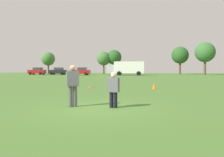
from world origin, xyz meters
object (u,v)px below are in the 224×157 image
object	(u,v)px
traffic_cone	(154,86)
parked_car_center	(81,71)
parked_car_mid_left	(58,71)
player_defender	(113,88)
box_truck	(126,68)
frisbee	(91,87)
parked_car_near_left	(37,71)
player_thrower	(73,83)

from	to	relation	value
traffic_cone	parked_car_center	bearing A→B (deg)	114.50
traffic_cone	parked_car_mid_left	distance (m)	43.93
player_defender	box_truck	distance (m)	44.84
frisbee	traffic_cone	bearing A→B (deg)	72.98
traffic_cone	parked_car_center	xyz separation A→B (m)	(-16.01, 35.14, 0.69)
parked_car_near_left	parked_car_mid_left	bearing A→B (deg)	5.67
parked_car_mid_left	frisbee	bearing A→B (deg)	-66.88
parked_car_mid_left	parked_car_center	size ratio (longest dim) A/B	1.00
player_thrower	parked_car_near_left	world-z (taller)	parked_car_near_left
parked_car_mid_left	parked_car_center	distance (m)	7.17
traffic_cone	box_truck	xyz separation A→B (m)	(-5.42, 35.70, 1.52)
player_thrower	parked_car_center	world-z (taller)	parked_car_center
parked_car_near_left	parked_car_center	xyz separation A→B (m)	(12.06, -1.91, 0.00)
player_defender	parked_car_near_left	world-z (taller)	parked_car_near_left
player_thrower	player_defender	distance (m)	1.75
frisbee	box_truck	xyz separation A→B (m)	(-2.62, 44.86, 0.89)
frisbee	parked_car_mid_left	bearing A→B (deg)	113.12
player_thrower	box_truck	bearing A→B (deg)	92.27
frisbee	parked_car_center	bearing A→B (deg)	106.60
box_truck	parked_car_center	bearing A→B (deg)	-176.94
parked_car_near_left	parked_car_center	world-z (taller)	same
traffic_cone	frisbee	bearing A→B (deg)	-107.02
frisbee	traffic_cone	xyz separation A→B (m)	(2.80, 9.16, -0.63)
player_defender	frisbee	size ratio (longest dim) A/B	5.45
parked_car_near_left	parked_car_center	size ratio (longest dim) A/B	1.00
player_defender	parked_car_center	bearing A→B (deg)	107.73
parked_car_center	traffic_cone	bearing A→B (deg)	-65.50
frisbee	parked_car_near_left	bearing A→B (deg)	118.67
frisbee	traffic_cone	size ratio (longest dim) A/B	0.56
parked_car_near_left	box_truck	world-z (taller)	box_truck
box_truck	player_defender	bearing A→B (deg)	-85.50
frisbee	player_defender	bearing A→B (deg)	10.62
player_thrower	box_truck	distance (m)	44.75
player_thrower	parked_car_near_left	bearing A→B (deg)	117.93
player_thrower	box_truck	xyz separation A→B (m)	(-1.77, 44.71, 0.75)
traffic_cone	parked_car_center	size ratio (longest dim) A/B	0.11
box_truck	parked_car_near_left	bearing A→B (deg)	176.60
player_defender	parked_car_near_left	xyz separation A→B (m)	(-26.16, 46.04, 0.10)
box_truck	frisbee	bearing A→B (deg)	-86.66
frisbee	parked_car_mid_left	xyz separation A→B (m)	(-19.95, 46.73, 0.06)
frisbee	parked_car_center	xyz separation A→B (m)	(-13.21, 44.30, 0.06)
traffic_cone	parked_car_mid_left	size ratio (longest dim) A/B	0.11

